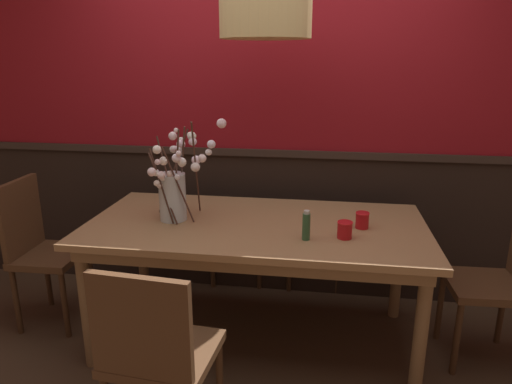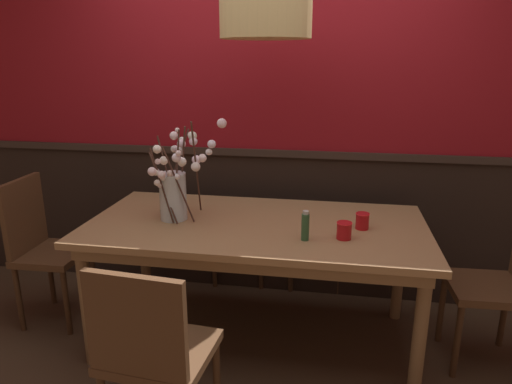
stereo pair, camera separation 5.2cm
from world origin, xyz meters
The scene contains 13 objects.
ground_plane centered at (0.00, 0.00, 0.00)m, with size 24.00×24.00×0.00m, color #422D1E.
back_wall centered at (0.00, 0.71, 1.49)m, with size 5.21×0.14×2.99m.
dining_table centered at (0.00, 0.00, 0.70)m, with size 1.97×0.99×0.78m.
chair_far_side_right centered at (0.31, 0.91, 0.51)m, with size 0.44×0.46×0.89m.
chair_head_east_end centered at (1.39, 0.00, 0.54)m, with size 0.44×0.42×0.97m.
chair_far_side_left centered at (-0.27, 0.89, 0.51)m, with size 0.45×0.46×0.91m.
chair_head_west_end centered at (-1.42, 0.00, 0.54)m, with size 0.40×0.43×0.97m.
chair_near_side_left centered at (-0.29, -0.91, 0.51)m, with size 0.49×0.45×0.91m.
vase_with_blossoms centered at (-0.48, -0.02, 0.98)m, with size 0.45×0.42×0.61m.
candle_holder_nearer_center centered at (0.61, 0.00, 0.82)m, with size 0.08×0.08×0.09m.
candle_holder_nearer_edge centered at (0.51, -0.17, 0.82)m, with size 0.08×0.08×0.09m.
condiment_bottle centered at (0.30, -0.22, 0.85)m, with size 0.04×0.04×0.16m.
pendant_lamp centered at (0.04, 0.05, 1.92)m, with size 0.49×0.49×1.18m.
Camera 2 is at (0.44, -2.50, 1.70)m, focal length 32.19 mm.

